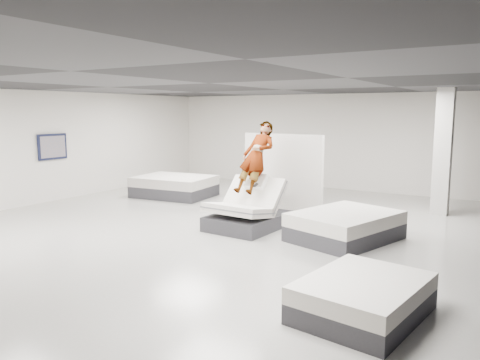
{
  "coord_description": "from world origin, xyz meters",
  "views": [
    {
      "loc": [
        5.81,
        -8.17,
        2.61
      ],
      "look_at": [
        0.04,
        1.18,
        1.0
      ],
      "focal_mm": 35.0,
      "sensor_mm": 36.0,
      "label": 1
    }
  ],
  "objects": [
    {
      "name": "room",
      "position": [
        0.0,
        0.0,
        1.6
      ],
      "size": [
        14.0,
        14.04,
        3.2
      ],
      "color": "#B4B3AA",
      "rests_on": "ground"
    },
    {
      "name": "hero_bed",
      "position": [
        0.55,
        0.69,
        0.36
      ],
      "size": [
        1.47,
        1.88,
        1.21
      ],
      "color": "#323236",
      "rests_on": "floor"
    },
    {
      "name": "person",
      "position": [
        0.57,
        1.02,
        1.24
      ],
      "size": [
        0.76,
        1.81,
        1.33
      ],
      "primitive_type": "imported",
      "rotation": [
        1.01,
        0.0,
        -0.05
      ],
      "color": "slate",
      "rests_on": "hero_bed"
    },
    {
      "name": "remote",
      "position": [
        0.77,
        0.66,
        1.01
      ],
      "size": [
        0.06,
        0.14,
        0.08
      ],
      "primitive_type": "cube",
      "rotation": [
        0.35,
        0.0,
        -0.05
      ],
      "color": "black",
      "rests_on": "person"
    },
    {
      "name": "divider_panel",
      "position": [
        0.62,
        2.25,
        1.03
      ],
      "size": [
        2.27,
        0.37,
        2.06
      ],
      "primitive_type": "cube",
      "rotation": [
        0.0,
        0.0,
        -0.12
      ],
      "color": "white",
      "rests_on": "floor"
    },
    {
      "name": "flat_bed_right_far",
      "position": [
        2.75,
        0.9,
        0.29
      ],
      "size": [
        2.12,
        2.47,
        0.58
      ],
      "color": "#323236",
      "rests_on": "floor"
    },
    {
      "name": "flat_bed_right_near",
      "position": [
        4.15,
        -2.47,
        0.24
      ],
      "size": [
        1.55,
        1.93,
        0.48
      ],
      "color": "#323236",
      "rests_on": "floor"
    },
    {
      "name": "flat_bed_left_far",
      "position": [
        -3.44,
        2.94,
        0.31
      ],
      "size": [
        2.44,
        1.94,
        0.62
      ],
      "color": "#323236",
      "rests_on": "floor"
    },
    {
      "name": "column",
      "position": [
        4.0,
        4.5,
        1.6
      ],
      "size": [
        0.4,
        0.4,
        3.2
      ],
      "primitive_type": "cube",
      "color": "beige",
      "rests_on": "floor"
    },
    {
      "name": "wall_poster",
      "position": [
        -5.93,
        0.5,
        1.6
      ],
      "size": [
        0.06,
        0.95,
        0.75
      ],
      "color": "black",
      "rests_on": "wall_left"
    }
  ]
}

